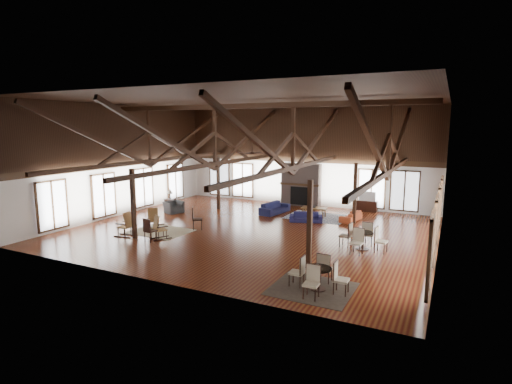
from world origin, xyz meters
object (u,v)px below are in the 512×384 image
at_px(coffee_table, 314,209).
at_px(cafe_table_far, 363,237).
at_px(armchair, 174,207).
at_px(sofa_navy_left, 275,208).
at_px(tv_console, 366,206).
at_px(sofa_orange, 351,216).
at_px(sofa_navy_front, 306,217).
at_px(cafe_table_near, 318,275).

bearing_deg(coffee_table, cafe_table_far, -56.53).
height_order(armchair, cafe_table_far, cafe_table_far).
bearing_deg(cafe_table_far, armchair, 168.50).
bearing_deg(sofa_navy_left, tv_console, -47.64).
bearing_deg(sofa_orange, armchair, -66.52).
bearing_deg(sofa_navy_left, sofa_navy_front, -107.67).
xyz_separation_m(armchair, cafe_table_far, (11.06, -2.25, 0.18)).
bearing_deg(cafe_table_near, coffee_table, 108.82).
bearing_deg(cafe_table_near, tv_console, 94.43).
relative_size(coffee_table, tv_console, 1.13).
distance_m(cafe_table_near, cafe_table_far, 4.62).
bearing_deg(sofa_navy_front, sofa_navy_left, 134.03).
relative_size(sofa_navy_left, coffee_table, 1.51).
bearing_deg(tv_console, cafe_table_far, -80.07).
xyz_separation_m(coffee_table, cafe_table_far, (3.56, -4.75, 0.04)).
bearing_deg(tv_console, sofa_orange, -95.22).
distance_m(sofa_orange, cafe_table_near, 9.42).
bearing_deg(armchair, cafe_table_far, -80.82).
distance_m(sofa_navy_front, tv_console, 4.64).
bearing_deg(cafe_table_far, coffee_table, 126.88).
height_order(sofa_orange, tv_console, tv_console).
distance_m(sofa_navy_left, coffee_table, 2.29).
bearing_deg(sofa_navy_front, cafe_table_near, -86.57).
relative_size(armchair, cafe_table_near, 0.54).
bearing_deg(sofa_navy_left, coffee_table, -77.39).
height_order(sofa_navy_front, cafe_table_far, cafe_table_far).
bearing_deg(sofa_navy_left, cafe_table_far, -118.42).
bearing_deg(sofa_navy_front, tv_console, 42.66).
xyz_separation_m(sofa_navy_left, cafe_table_near, (5.47, -9.25, 0.17)).
height_order(sofa_navy_front, armchair, armchair).
height_order(coffee_table, cafe_table_far, cafe_table_far).
xyz_separation_m(armchair, tv_console, (9.74, 5.26, -0.02)).
relative_size(sofa_navy_front, armchair, 1.69).
bearing_deg(tv_console, sofa_navy_left, -147.73).
bearing_deg(coffee_table, sofa_navy_front, -93.84).
bearing_deg(armchair, coffee_table, -50.85).
bearing_deg(cafe_table_far, sofa_orange, 108.32).
bearing_deg(armchair, cafe_table_near, -102.00).
relative_size(sofa_orange, armchair, 1.68).
distance_m(coffee_table, armchair, 7.90).
height_order(sofa_navy_left, sofa_orange, sofa_navy_left).
relative_size(sofa_orange, cafe_table_near, 0.91).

